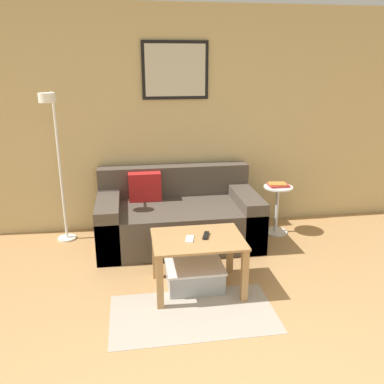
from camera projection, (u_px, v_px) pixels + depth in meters
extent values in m
cube|color=tan|center=(183.00, 121.00, 4.74)|extent=(5.60, 0.06, 2.55)
cube|color=black|center=(175.00, 70.00, 4.51)|extent=(0.74, 0.02, 0.63)
cube|color=beige|center=(175.00, 70.00, 4.50)|extent=(0.67, 0.01, 0.56)
cube|color=#A39989|center=(193.00, 314.00, 3.27)|extent=(1.32, 0.72, 0.01)
cube|color=#4C4238|center=(178.00, 224.00, 4.52)|extent=(1.75, 0.97, 0.44)
cube|color=#4C4238|center=(174.00, 180.00, 4.76)|extent=(1.75, 0.20, 0.35)
cube|color=#4C4238|center=(109.00, 223.00, 4.39)|extent=(0.24, 0.97, 0.56)
cube|color=#4C4238|center=(244.00, 215.00, 4.61)|extent=(0.24, 0.97, 0.56)
cube|color=red|center=(145.00, 187.00, 4.55)|extent=(0.36, 0.14, 0.32)
cube|color=#AD7F4C|center=(198.00, 239.00, 3.49)|extent=(0.78, 0.58, 0.02)
cube|color=#AD7F4C|center=(160.00, 282.00, 3.28)|extent=(0.06, 0.06, 0.47)
cube|color=#AD7F4C|center=(245.00, 276.00, 3.39)|extent=(0.06, 0.06, 0.47)
cube|color=#AD7F4C|center=(155.00, 255.00, 3.75)|extent=(0.06, 0.06, 0.47)
cube|color=#AD7F4C|center=(230.00, 249.00, 3.86)|extent=(0.06, 0.06, 0.47)
cube|color=#9EA3A8|center=(195.00, 277.00, 3.65)|extent=(0.48, 0.38, 0.19)
cube|color=silver|center=(195.00, 266.00, 3.61)|extent=(0.51, 0.41, 0.02)
cylinder|color=white|center=(67.00, 238.00, 4.66)|extent=(0.21, 0.21, 0.02)
cylinder|color=white|center=(60.00, 169.00, 4.40)|extent=(0.03, 0.03, 1.62)
cylinder|color=white|center=(49.00, 93.00, 4.00)|extent=(0.02, 0.33, 0.02)
cylinder|color=white|center=(47.00, 98.00, 3.86)|extent=(0.16, 0.16, 0.09)
cylinder|color=white|center=(275.00, 231.00, 4.84)|extent=(0.28, 0.28, 0.01)
cylinder|color=white|center=(277.00, 210.00, 4.75)|extent=(0.04, 0.04, 0.54)
cylinder|color=white|center=(278.00, 187.00, 4.67)|extent=(0.33, 0.33, 0.02)
cube|color=#B73333|center=(278.00, 185.00, 4.67)|extent=(0.22, 0.17, 0.03)
cube|color=#D18438|center=(277.00, 184.00, 4.66)|extent=(0.21, 0.16, 0.01)
cube|color=black|center=(206.00, 235.00, 3.52)|extent=(0.08, 0.15, 0.02)
cube|color=silver|center=(190.00, 239.00, 3.47)|extent=(0.10, 0.15, 0.01)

